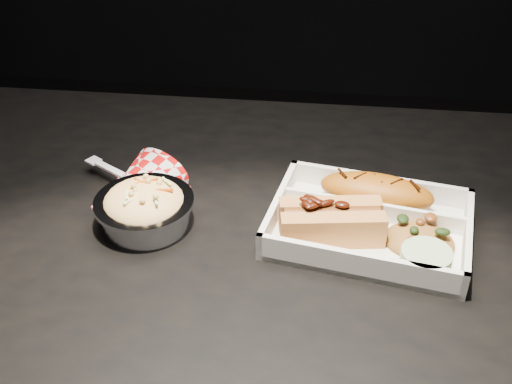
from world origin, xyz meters
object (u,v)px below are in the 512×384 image
food_tray (369,227)px  foil_coleslaw_cup (144,206)px  dining_table (267,295)px  hotdog (332,219)px  fried_pastry (377,192)px  napkin_fork (136,184)px

food_tray → foil_coleslaw_cup: size_ratio=2.14×
dining_table → foil_coleslaw_cup: 0.20m
hotdog → foil_coleslaw_cup: bearing=170.5°
dining_table → fried_pastry: 0.20m
hotdog → foil_coleslaw_cup: 0.24m
hotdog → napkin_fork: 0.28m
food_tray → napkin_fork: 0.33m
fried_pastry → foil_coleslaw_cup: bearing=-167.4°
dining_table → food_tray: food_tray is taller
fried_pastry → hotdog: 0.09m
dining_table → hotdog: size_ratio=8.76×
napkin_fork → fried_pastry: bearing=31.9°
dining_table → foil_coleslaw_cup: size_ratio=9.25×
fried_pastry → hotdog: size_ratio=1.12×
dining_table → napkin_fork: (-0.20, 0.09, 0.11)m
dining_table → food_tray: bearing=15.2°
food_tray → foil_coleslaw_cup: foil_coleslaw_cup is taller
dining_table → napkin_fork: size_ratio=7.41×
hotdog → dining_table: bearing=-176.4°
hotdog → fried_pastry: bearing=42.7°
foil_coleslaw_cup → hotdog: bearing=-1.3°
dining_table → foil_coleslaw_cup: (-0.16, 0.02, 0.12)m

